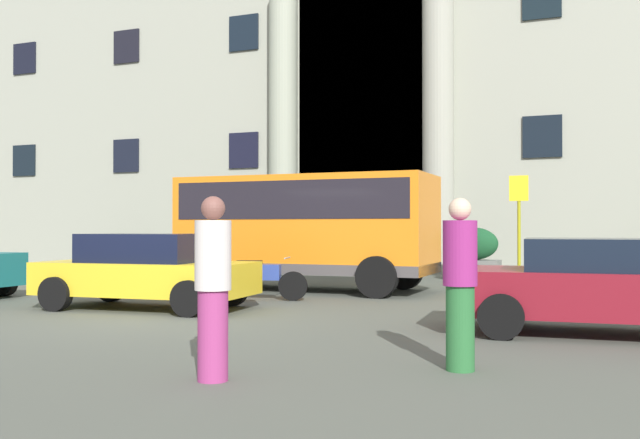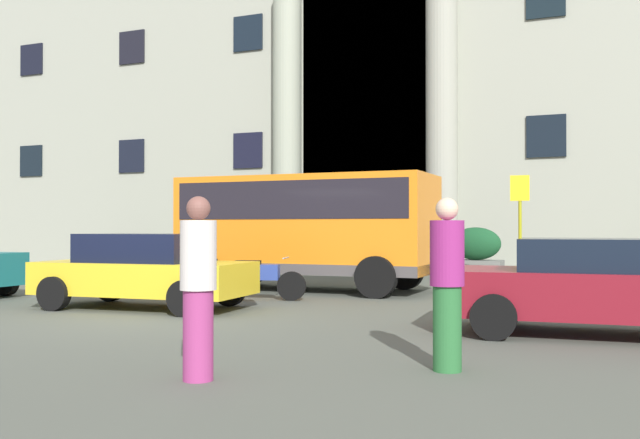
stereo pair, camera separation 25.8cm
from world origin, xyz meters
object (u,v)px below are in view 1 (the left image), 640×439
parked_coupe_end (610,285)px  scooter_by_planter (552,286)px  pedestrian_woman_with_bag (213,287)px  bus_stop_sign (519,220)px  parked_sedan_far (146,270)px  orange_minibus (307,223)px  hedge_planter_entrance_right (201,252)px  motorcycle_near_kerb (256,278)px  hedge_planter_far_west (102,253)px  pedestrian_man_red_shirt (460,283)px  hedge_planter_west (473,254)px

parked_coupe_end → scooter_by_planter: (-0.95, 2.54, -0.24)m
pedestrian_woman_with_bag → scooter_by_planter: bearing=-166.4°
bus_stop_sign → parked_sedan_far: size_ratio=0.67×
orange_minibus → bus_stop_sign: (4.73, 1.69, 0.07)m
hedge_planter_entrance_right → motorcycle_near_kerb: size_ratio=0.78×
pedestrian_woman_with_bag → hedge_planter_entrance_right: bearing=-113.7°
parked_coupe_end → pedestrian_woman_with_bag: size_ratio=2.37×
hedge_planter_far_west → hedge_planter_entrance_right: bearing=-5.2°
motorcycle_near_kerb → scooter_by_planter: bearing=-12.0°
pedestrian_woman_with_bag → parked_sedan_far: bearing=-104.2°
pedestrian_man_red_shirt → parked_sedan_far: bearing=-178.1°
parked_coupe_end → pedestrian_man_red_shirt: 3.56m
parked_sedan_far → pedestrian_woman_with_bag: (4.32, -4.87, 0.21)m
orange_minibus → pedestrian_man_red_shirt: 9.57m
parked_sedan_far → pedestrian_man_red_shirt: 7.36m
orange_minibus → pedestrian_man_red_shirt: bearing=-57.5°
hedge_planter_far_west → pedestrian_man_red_shirt: size_ratio=0.86×
motorcycle_near_kerb → bus_stop_sign: bearing=26.7°
hedge_planter_west → scooter_by_planter: (2.67, -7.41, -0.27)m
hedge_planter_far_west → scooter_by_planter: size_ratio=0.76×
bus_stop_sign → hedge_planter_far_west: (-14.89, 3.38, -1.11)m
bus_stop_sign → pedestrian_man_red_shirt: size_ratio=1.50×
hedge_planter_west → parked_coupe_end: 10.59m
parked_sedan_far → pedestrian_man_red_shirt: bearing=-32.6°
hedge_planter_far_west → hedge_planter_entrance_right: hedge_planter_entrance_right is taller
bus_stop_sign → parked_coupe_end: bus_stop_sign is taller
hedge_planter_far_west → pedestrian_woman_with_bag: (13.19, -14.50, 0.35)m
orange_minibus → bus_stop_sign: bus_stop_sign is taller
orange_minibus → parked_sedan_far: size_ratio=1.49×
hedge_planter_west → hedge_planter_entrance_right: bearing=-176.9°
hedge_planter_west → parked_sedan_far: 10.63m
hedge_planter_west → orange_minibus: bearing=-120.6°
hedge_planter_far_west → hedge_planter_west: 13.21m
bus_stop_sign → hedge_planter_far_west: 15.31m
motorcycle_near_kerb → hedge_planter_entrance_right: bearing=114.8°
bus_stop_sign → pedestrian_man_red_shirt: bearing=-87.3°
orange_minibus → pedestrian_woman_with_bag: bearing=-72.6°
hedge_planter_far_west → pedestrian_woman_with_bag: 19.60m
hedge_planter_west → parked_sedan_far: hedge_planter_west is taller
hedge_planter_far_west → motorcycle_near_kerb: 12.57m
parked_coupe_end → scooter_by_planter: parked_coupe_end is taller
bus_stop_sign → hedge_planter_west: bus_stop_sign is taller
hedge_planter_west → parked_sedan_far: bearing=-114.1°
bus_stop_sign → scooter_by_planter: bus_stop_sign is taller
bus_stop_sign → pedestrian_man_red_shirt: (0.47, -9.71, -0.76)m
hedge_planter_far_west → parked_sedan_far: bearing=-47.3°
orange_minibus → parked_sedan_far: (-1.29, -4.55, -0.91)m
bus_stop_sign → pedestrian_woman_with_bag: size_ratio=1.50×
parked_sedan_far → scooter_by_planter: (7.01, 2.29, -0.25)m
hedge_planter_west → scooter_by_planter: hedge_planter_west is taller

